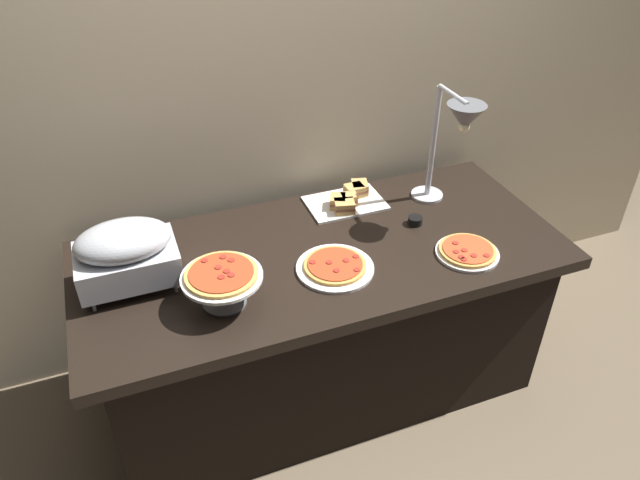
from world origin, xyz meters
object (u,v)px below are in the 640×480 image
object	(u,v)px
sandwich_platter	(348,199)
sauce_cup_near	(415,220)
heat_lamp	(458,127)
pizza_plate_front	(336,267)
pizza_plate_raised_stand	(222,278)
pizza_plate_center	(467,252)
chafing_dish	(126,252)

from	to	relation	value
sandwich_platter	sauce_cup_near	xyz separation A→B (m)	(0.20, -0.24, -0.01)
heat_lamp	pizza_plate_front	bearing A→B (deg)	-162.45
sauce_cup_near	pizza_plate_raised_stand	bearing A→B (deg)	-166.84
pizza_plate_front	pizza_plate_center	distance (m)	0.52
heat_lamp	pizza_plate_front	distance (m)	0.72
heat_lamp	pizza_plate_center	bearing A→B (deg)	-103.93
chafing_dish	heat_lamp	distance (m)	1.32
heat_lamp	sandwich_platter	distance (m)	0.57
chafing_dish	sandwich_platter	xyz separation A→B (m)	(0.94, 0.23, -0.12)
pizza_plate_center	sauce_cup_near	bearing A→B (deg)	108.59
pizza_plate_front	pizza_plate_raised_stand	world-z (taller)	pizza_plate_raised_stand
pizza_plate_raised_stand	sandwich_platter	distance (m)	0.79
pizza_plate_front	pizza_plate_raised_stand	xyz separation A→B (m)	(-0.43, -0.04, 0.10)
heat_lamp	sauce_cup_near	distance (m)	0.42
pizza_plate_center	chafing_dish	bearing A→B (deg)	167.40
heat_lamp	sandwich_platter	bearing A→B (deg)	147.74
sauce_cup_near	heat_lamp	bearing A→B (deg)	6.80
sandwich_platter	pizza_plate_front	bearing A→B (deg)	-118.58
chafing_dish	sauce_cup_near	xyz separation A→B (m)	(1.14, -0.01, -0.13)
chafing_dish	sauce_cup_near	distance (m)	1.15
pizza_plate_front	pizza_plate_raised_stand	bearing A→B (deg)	-175.31
pizza_plate_center	sandwich_platter	world-z (taller)	sandwich_platter
chafing_dish	pizza_plate_center	xyz separation A→B (m)	(1.23, -0.27, -0.13)
pizza_plate_raised_stand	heat_lamp	bearing A→B (deg)	12.19
pizza_plate_front	sandwich_platter	world-z (taller)	sandwich_platter
chafing_dish	sauce_cup_near	size ratio (longest dim) A/B	5.79
pizza_plate_front	sandwich_platter	distance (m)	0.46
pizza_plate_center	pizza_plate_raised_stand	distance (m)	0.95
pizza_plate_center	sandwich_platter	size ratio (longest dim) A/B	0.74
pizza_plate_center	sauce_cup_near	size ratio (longest dim) A/B	4.07
pizza_plate_center	pizza_plate_raised_stand	xyz separation A→B (m)	(-0.94, 0.06, 0.10)
chafing_dish	pizza_plate_center	size ratio (longest dim) A/B	1.42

